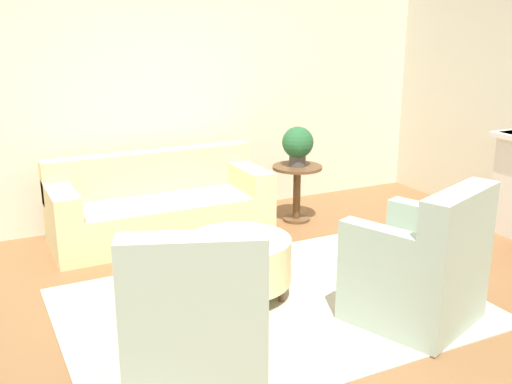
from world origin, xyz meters
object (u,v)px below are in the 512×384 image
object	(u,v)px
armchair_left	(195,324)
armchair_right	(422,270)
side_table	(297,183)
potted_plant_on_side_table	(298,144)
couch	(160,207)
ottoman_table	(238,260)

from	to	relation	value
armchair_left	armchair_right	size ratio (longest dim) A/B	1.00
side_table	potted_plant_on_side_table	distance (m)	0.43
couch	potted_plant_on_side_table	size ratio (longest dim) A/B	5.08
armchair_left	armchair_right	world-z (taller)	same
armchair_left	potted_plant_on_side_table	xyz separation A→B (m)	(2.06, 2.33, 0.45)
armchair_left	armchair_right	bearing A→B (deg)	0.00
armchair_right	ottoman_table	world-z (taller)	armchair_right
couch	armchair_right	distance (m)	2.77
couch	ottoman_table	bearing A→B (deg)	-85.37
couch	armchair_right	size ratio (longest dim) A/B	2.08
armchair_left	side_table	bearing A→B (deg)	48.55
ottoman_table	potted_plant_on_side_table	world-z (taller)	potted_plant_on_side_table
ottoman_table	side_table	size ratio (longest dim) A/B	1.36
ottoman_table	potted_plant_on_side_table	bearing A→B (deg)	46.00
couch	armchair_left	size ratio (longest dim) A/B	2.08
ottoman_table	side_table	distance (m)	1.93
ottoman_table	armchair_left	bearing A→B (deg)	-127.33
couch	side_table	world-z (taller)	couch
couch	ottoman_table	distance (m)	1.58
armchair_left	ottoman_table	xyz separation A→B (m)	(0.72, 0.95, -0.09)
armchair_left	side_table	size ratio (longest dim) A/B	1.69
armchair_left	ottoman_table	bearing A→B (deg)	52.67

